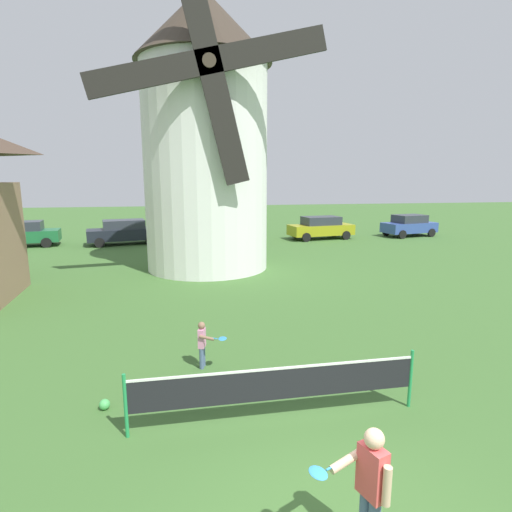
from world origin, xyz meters
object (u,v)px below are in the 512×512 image
object	(u,v)px
tennis_net	(277,384)
parked_car_black	(124,232)
parked_car_green	(21,234)
player_far	(203,342)
player_near	(370,483)
parked_car_blue	(409,225)
windmill	(205,131)
stray_ball	(105,404)
parked_car_cream	(220,228)
parked_car_mustard	(321,227)

from	to	relation	value
tennis_net	parked_car_black	size ratio (longest dim) A/B	1.07
parked_car_green	player_far	bearing A→B (deg)	-61.20
player_near	parked_car_blue	world-z (taller)	parked_car_blue
windmill	player_far	distance (m)	11.82
stray_ball	parked_car_cream	size ratio (longest dim) A/B	0.04
player_far	stray_ball	bearing A→B (deg)	-144.19
player_far	parked_car_blue	world-z (taller)	parked_car_blue
parked_car_black	parked_car_blue	distance (m)	19.89
parked_car_green	parked_car_cream	xyz separation A→B (m)	(12.27, 0.51, -0.00)
parked_car_mustard	parked_car_blue	xyz separation A→B (m)	(6.78, 0.14, -0.00)
tennis_net	parked_car_blue	world-z (taller)	parked_car_blue
parked_car_mustard	parked_car_blue	distance (m)	6.78
parked_car_green	parked_car_blue	bearing A→B (deg)	-0.15
stray_ball	parked_car_mustard	distance (m)	22.41
player_far	parked_car_black	world-z (taller)	parked_car_black
parked_car_green	parked_car_blue	size ratio (longest dim) A/B	1.10
parked_car_cream	parked_car_mustard	distance (m)	6.99
stray_ball	parked_car_black	size ratio (longest dim) A/B	0.04
parked_car_mustard	parked_car_blue	world-z (taller)	same
parked_car_green	parked_car_mustard	world-z (taller)	same
windmill	parked_car_green	size ratio (longest dim) A/B	2.81
windmill	player_far	world-z (taller)	windmill
parked_car_green	parked_car_mustard	xyz separation A→B (m)	(19.22, -0.21, 0.00)
tennis_net	parked_car_cream	world-z (taller)	parked_car_cream
parked_car_mustard	parked_car_blue	bearing A→B (deg)	1.22
stray_ball	parked_car_cream	distance (m)	20.66
stray_ball	parked_car_green	distance (m)	21.41
parked_car_green	parked_car_black	world-z (taller)	same
parked_car_cream	stray_ball	bearing A→B (deg)	-101.23
player_far	parked_car_blue	xyz separation A→B (m)	(15.88, 18.33, 0.21)
parked_car_cream	parked_car_blue	distance (m)	13.74
parked_car_blue	player_far	bearing A→B (deg)	-130.92
stray_ball	parked_car_blue	distance (m)	26.51
windmill	parked_car_green	bearing A→B (deg)	143.64
parked_car_green	parked_car_black	distance (m)	6.10
parked_car_cream	parked_car_blue	size ratio (longest dim) A/B	1.05
player_far	parked_car_green	world-z (taller)	parked_car_green
stray_ball	parked_car_cream	bearing A→B (deg)	78.77
stray_ball	parked_car_blue	size ratio (longest dim) A/B	0.05
player_near	parked_car_cream	world-z (taller)	parked_car_cream
player_far	stray_ball	distance (m)	2.36
parked_car_black	player_far	bearing A→B (deg)	-77.64
parked_car_black	windmill	bearing A→B (deg)	-58.81
stray_ball	parked_car_cream	xyz separation A→B (m)	(4.02, 20.25, 0.71)
parked_car_blue	stray_ball	bearing A→B (deg)	-132.06
stray_ball	parked_car_mustard	xyz separation A→B (m)	(10.98, 19.53, 0.71)
player_far	parked_car_blue	bearing A→B (deg)	49.08
windmill	parked_car_cream	world-z (taller)	windmill
parked_car_mustard	player_near	bearing A→B (deg)	-108.14
tennis_net	parked_car_black	xyz separation A→B (m)	(-5.14, 20.55, 0.13)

